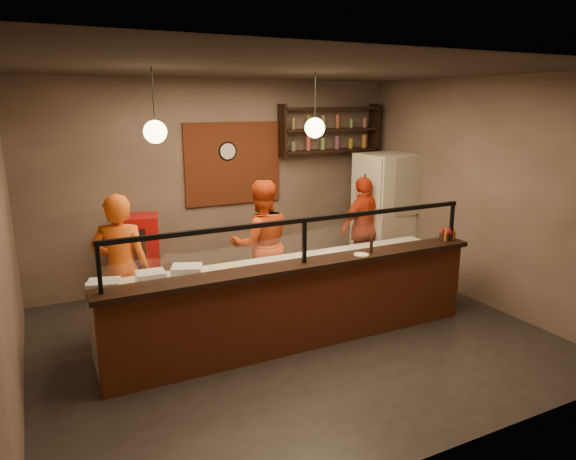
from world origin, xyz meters
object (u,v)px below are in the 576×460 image
cook_mid (261,244)px  fridge (385,213)px  wall_clock (227,151)px  red_cooler (141,258)px  pepper_mill (371,246)px  pizza_dough (336,254)px  condiment_caddy (447,236)px  cook_right (364,228)px  cook_left (121,269)px

cook_mid → fridge: size_ratio=0.90×
wall_clock → cook_mid: 1.79m
cook_mid → red_cooler: size_ratio=1.44×
cook_mid → pepper_mill: 1.68m
pepper_mill → fridge: bearing=49.4°
red_cooler → fridge: bearing=5.7°
fridge → red_cooler: (-4.00, 0.51, -0.38)m
wall_clock → pizza_dough: size_ratio=0.66×
condiment_caddy → pepper_mill: 1.28m
wall_clock → red_cooler: 2.12m
cook_right → red_cooler: size_ratio=1.34×
cook_right → fridge: bearing=-172.7°
cook_right → red_cooler: bearing=-22.2°
cook_mid → cook_right: bearing=-161.7°
cook_right → condiment_caddy: (0.15, -1.72, 0.26)m
wall_clock → cook_left: wall_clock is taller
cook_right → red_cooler: 3.52m
wall_clock → condiment_caddy: size_ratio=1.75×
red_cooler → cook_left: bearing=-96.7°
cook_mid → cook_left: bearing=16.5°
red_cooler → pizza_dough: 2.90m
cook_mid → cook_right: (1.97, 0.34, -0.06)m
condiment_caddy → cook_mid: bearing=146.9°
cook_mid → pizza_dough: (0.70, -0.86, -0.01)m
fridge → red_cooler: bearing=166.8°
pizza_dough → cook_left: bearing=167.5°
wall_clock → cook_right: 2.52m
fridge → cook_mid: bearing=-174.2°
cook_mid → cook_right: size_ratio=1.07×
wall_clock → fridge: size_ratio=0.15×
fridge → condiment_caddy: (-0.40, -1.90, 0.09)m
red_cooler → condiment_caddy: (3.60, -2.41, 0.47)m
cook_left → pepper_mill: cook_left is taller
pizza_dough → fridge: bearing=37.2°
cook_right → fridge: fridge is taller
cook_right → red_cooler: (-3.45, 0.69, -0.22)m
cook_mid → condiment_caddy: size_ratio=10.62×
cook_right → condiment_caddy: cook_right is taller
wall_clock → cook_left: size_ratio=0.16×
fridge → pepper_mill: bearing=-136.5°
wall_clock → red_cooler: wall_clock is taller
cook_left → fridge: fridge is taller
fridge → pizza_dough: fridge is taller
pepper_mill → cook_left: bearing=157.2°
cook_mid → red_cooler: cook_mid is taller
fridge → condiment_caddy: bearing=-107.8°
pepper_mill → wall_clock: bearing=106.4°
cook_mid → pizza_dough: size_ratio=4.03×
wall_clock → cook_left: 2.80m
cook_left → red_cooler: bearing=-89.2°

